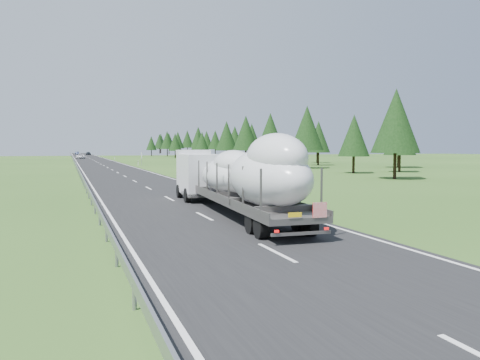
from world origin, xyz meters
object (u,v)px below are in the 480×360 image
object	(u,v)px
highway_sign	(142,156)
distant_car_dark	(88,153)
boat_truck	(237,175)
distant_van	(80,156)
distant_car_blue	(77,153)

from	to	relation	value
highway_sign	distant_car_dark	size ratio (longest dim) A/B	0.56
distant_car_dark	highway_sign	bearing A→B (deg)	-92.71
highway_sign	boat_truck	distance (m)	71.19
distant_van	boat_truck	bearing A→B (deg)	-85.24
highway_sign	distant_van	bearing A→B (deg)	99.06
highway_sign	distant_car_blue	distance (m)	147.86
highway_sign	boat_truck	bearing A→B (deg)	-94.34
distant_car_dark	distant_car_blue	size ratio (longest dim) A/B	1.02
distant_van	distant_car_dark	xyz separation A→B (m)	(5.36, 74.62, 0.04)
distant_van	distant_car_dark	distance (m)	74.81
boat_truck	distant_car_blue	bearing A→B (deg)	91.10
boat_truck	distant_car_blue	xyz separation A→B (m)	(-4.20, 218.53, -1.39)
distant_van	distant_car_blue	xyz separation A→B (m)	(0.48, 84.40, -0.00)
distant_van	distant_car_blue	world-z (taller)	distant_van
distant_car_dark	distant_car_blue	bearing A→B (deg)	111.84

